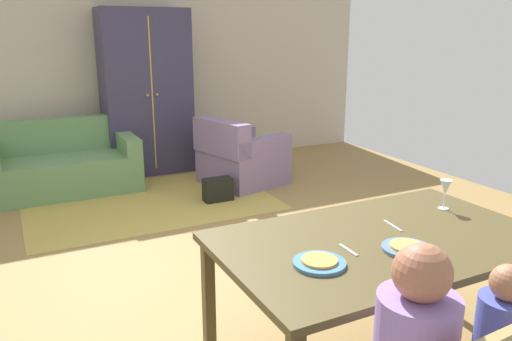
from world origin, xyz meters
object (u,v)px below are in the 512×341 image
(plate_near_man, at_px, (319,263))
(handbag, at_px, (218,190))
(armoire, at_px, (146,93))
(plate_near_child, at_px, (407,249))
(couch, at_px, (64,166))
(armchair, at_px, (240,158))
(wine_glass, at_px, (445,188))
(dining_table, at_px, (382,249))

(plate_near_man, xyz_separation_m, handbag, (0.77, 3.12, -0.64))
(handbag, bearing_deg, armoire, 101.93)
(plate_near_man, height_order, plate_near_child, same)
(couch, distance_m, armchair, 2.07)
(plate_near_man, relative_size, armchair, 0.24)
(wine_glass, height_order, handbag, wine_glass)
(couch, distance_m, armoire, 1.41)
(dining_table, height_order, armchair, armchair)
(dining_table, height_order, plate_near_child, plate_near_child)
(plate_near_child, height_order, armoire, armoire)
(plate_near_man, distance_m, handbag, 3.28)
(couch, bearing_deg, dining_table, -74.34)
(dining_table, relative_size, handbag, 5.46)
(dining_table, height_order, wine_glass, wine_glass)
(armchair, bearing_deg, handbag, -135.69)
(plate_near_child, bearing_deg, armchair, 77.83)
(dining_table, height_order, plate_near_man, plate_near_man)
(plate_near_man, bearing_deg, armoire, 84.60)
(handbag, bearing_deg, plate_near_child, -95.26)
(armchair, relative_size, handbag, 3.28)
(plate_near_man, bearing_deg, handbag, 76.08)
(wine_glass, xyz_separation_m, couch, (-1.80, 3.98, -0.59))
(couch, xyz_separation_m, armoire, (1.13, 0.41, 0.75))
(plate_near_man, bearing_deg, couch, 99.10)
(plate_near_man, distance_m, plate_near_child, 0.48)
(plate_near_man, xyz_separation_m, plate_near_child, (0.48, -0.06, 0.00))
(dining_table, distance_m, plate_near_child, 0.20)
(armchair, height_order, armoire, armoire)
(armchair, bearing_deg, dining_table, -102.77)
(dining_table, bearing_deg, armoire, 90.47)
(plate_near_man, xyz_separation_m, armchair, (1.27, 3.61, -0.45))
(dining_table, distance_m, armoire, 4.58)
(wine_glass, bearing_deg, plate_near_man, -164.88)
(plate_near_child, bearing_deg, plate_near_man, 172.89)
(dining_table, bearing_deg, plate_near_man, -165.98)
(armchair, bearing_deg, plate_near_man, -109.41)
(dining_table, bearing_deg, plate_near_child, -90.00)
(plate_near_man, height_order, armchair, armchair)
(wine_glass, distance_m, couch, 4.41)
(wine_glass, bearing_deg, handbag, 96.78)
(dining_table, xyz_separation_m, handbag, (0.29, 3.00, -0.56))
(armchair, bearing_deg, plate_near_child, -102.17)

